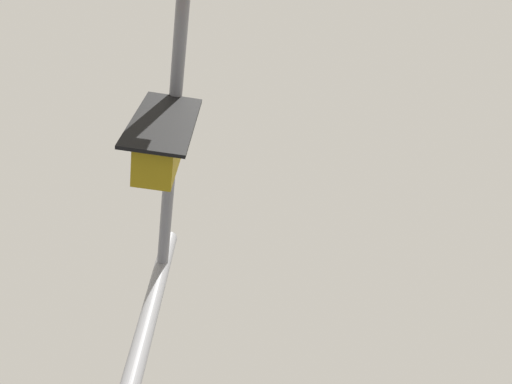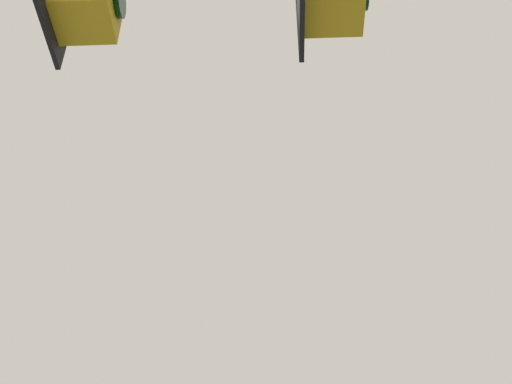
{
  "view_description": "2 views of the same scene",
  "coord_description": "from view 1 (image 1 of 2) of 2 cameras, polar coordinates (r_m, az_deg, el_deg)",
  "views": [
    {
      "loc": [
        -3.35,
        -7.49,
        1.3
      ],
      "look_at": [
        -5.75,
        -7.28,
        5.65
      ],
      "focal_mm": 35.0,
      "sensor_mm": 36.0,
      "label": 1
    },
    {
      "loc": [
        -4.94,
        -5.58,
        1.31
      ],
      "look_at": [
        -4.53,
        -9.45,
        4.55
      ],
      "focal_mm": 50.0,
      "sensor_mm": 36.0,
      "label": 2
    }
  ],
  "objects": [
    {
      "name": "signal_pole_near",
      "position": [
        3.81,
        -11.18,
        10.56
      ],
      "size": [
        5.48,
        0.72,
        6.58
      ],
      "color": "gray",
      "rests_on": "ground_plane"
    }
  ]
}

